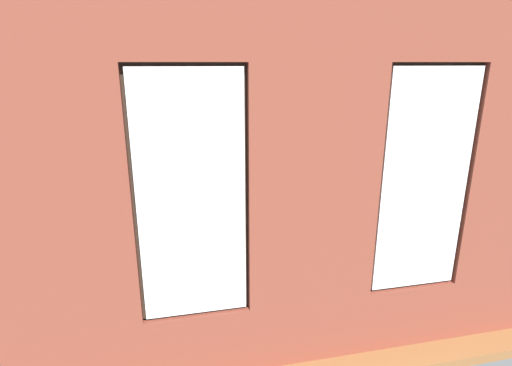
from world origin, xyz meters
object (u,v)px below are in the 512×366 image
cup_ceramic (219,233)px  potted_plant_beside_window_right (148,282)px  candle_jar (244,226)px  potted_plant_near_tv (106,268)px  coffee_table (244,233)px  potted_plant_between_couches (400,244)px  tv_flatscreen (68,213)px  potted_plant_mid_room_small (275,204)px  couch_left (406,234)px  couch_by_window (278,293)px  media_console (75,261)px  potted_plant_corner_near_left (345,172)px  potted_plant_foreground_right (115,193)px  remote_silver (265,224)px  remote_gray (232,228)px

cup_ceramic → potted_plant_beside_window_right: (0.91, 1.54, 0.23)m
candle_jar → potted_plant_near_tv: bearing=30.4°
coffee_table → potted_plant_between_couches: 2.23m
tv_flatscreen → potted_plant_mid_room_small: tv_flatscreen is taller
couch_left → candle_jar: (2.40, -0.45, 0.16)m
couch_by_window → potted_plant_between_couches: bearing=-178.0°
cup_ceramic → tv_flatscreen: (1.95, -0.00, 0.47)m
tv_flatscreen → cup_ceramic: bearing=179.9°
candle_jar → media_console: size_ratio=0.13×
media_console → potted_plant_corner_near_left: size_ratio=0.96×
couch_left → coffee_table: bearing=-99.6°
potted_plant_beside_window_right → media_console: bearing=-55.9°
coffee_table → potted_plant_beside_window_right: 2.13m
potted_plant_mid_room_small → potted_plant_between_couches: bearing=107.2°
candle_jar → potted_plant_foreground_right: 2.87m
couch_left → potted_plant_between_couches: potted_plant_between_couches is taller
tv_flatscreen → potted_plant_between_couches: (-3.92, 1.39, -0.20)m
potted_plant_beside_window_right → potted_plant_near_tv: 0.80m
remote_silver → potted_plant_foreground_right: bearing=69.1°
cup_ceramic → potted_plant_beside_window_right: bearing=59.4°
couch_by_window → potted_plant_foreground_right: size_ratio=2.59×
coffee_table → potted_plant_near_tv: (1.78, 1.04, 0.20)m
media_console → tv_flatscreen: bearing=-90.0°
coffee_table → potted_plant_corner_near_left: potted_plant_corner_near_left is taller
remote_silver → media_console: (2.68, 0.28, -0.18)m
potted_plant_between_couches → potted_plant_foreground_right: size_ratio=1.46×
tv_flatscreen → couch_left: bearing=176.1°
couch_by_window → remote_silver: (-0.26, -1.72, 0.11)m
potted_plant_mid_room_small → potted_plant_beside_window_right: 3.47m
potted_plant_corner_near_left → candle_jar: bearing=39.2°
remote_silver → potted_plant_near_tv: bearing=136.7°
potted_plant_corner_near_left → potted_plant_beside_window_right: (3.84, 3.74, 0.10)m
candle_jar → couch_left: bearing=169.3°
coffee_table → potted_plant_between_couches: bearing=136.3°
remote_silver → tv_flatscreen: 2.74m
tv_flatscreen → potted_plant_near_tv: (-0.55, 0.91, -0.37)m
media_console → potted_plant_foreground_right: bearing=-97.9°
couch_left → remote_gray: 2.62m
potted_plant_beside_window_right → potted_plant_between_couches: bearing=-177.0°
potted_plant_beside_window_right → potted_plant_near_tv: size_ratio=1.44×
cup_ceramic → media_console: media_console is taller
coffee_table → potted_plant_near_tv: 2.07m
coffee_table → candle_jar: 0.11m
candle_jar → tv_flatscreen: size_ratio=0.10×
couch_by_window → coffee_table: couch_by_window is taller
tv_flatscreen → potted_plant_corner_near_left: tv_flatscreen is taller
media_console → potted_plant_between_couches: potted_plant_between_couches is taller
media_console → coffee_table: bearing=-176.8°
media_console → potted_plant_near_tv: potted_plant_near_tv is taller
couch_by_window → tv_flatscreen: tv_flatscreen is taller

